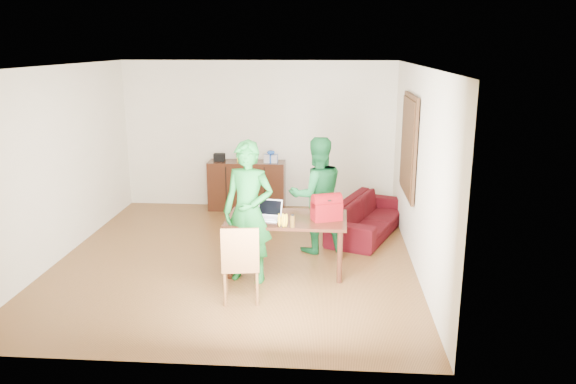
# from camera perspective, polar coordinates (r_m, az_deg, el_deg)

# --- Properties ---
(room) EXTENTS (5.20, 5.70, 2.90)m
(room) POSITION_cam_1_polar(r_m,az_deg,el_deg) (7.88, -5.28, 2.48)
(room) COLOR #462B11
(room) RESTS_ON ground
(table) EXTENTS (1.60, 0.92, 0.74)m
(table) POSITION_cam_1_polar(r_m,az_deg,el_deg) (7.50, -0.11, -3.28)
(table) COLOR black
(table) RESTS_ON ground
(chair) EXTENTS (0.49, 0.47, 0.96)m
(chair) POSITION_cam_1_polar(r_m,az_deg,el_deg) (6.79, -4.79, -8.70)
(chair) COLOR brown
(chair) RESTS_ON ground
(person_near) EXTENTS (0.75, 0.58, 1.83)m
(person_near) POSITION_cam_1_polar(r_m,az_deg,el_deg) (7.14, -4.05, -2.05)
(person_near) COLOR #166523
(person_near) RESTS_ON ground
(person_far) EXTENTS (0.99, 0.88, 1.71)m
(person_far) POSITION_cam_1_polar(r_m,az_deg,el_deg) (8.17, 2.96, -0.31)
(person_far) COLOR #155F2B
(person_far) RESTS_ON ground
(laptop) EXTENTS (0.37, 0.29, 0.23)m
(laptop) POSITION_cam_1_polar(r_m,az_deg,el_deg) (7.39, -2.16, -2.46)
(laptop) COLOR white
(laptop) RESTS_ON table
(bananas) EXTENTS (0.18, 0.11, 0.07)m
(bananas) POSITION_cam_1_polar(r_m,az_deg,el_deg) (7.10, -0.54, -3.28)
(bananas) COLOR gold
(bananas) RESTS_ON table
(bottle) EXTENTS (0.07, 0.07, 0.17)m
(bottle) POSITION_cam_1_polar(r_m,az_deg,el_deg) (7.06, 0.46, -2.94)
(bottle) COLOR #583A14
(bottle) RESTS_ON table
(red_bag) EXTENTS (0.43, 0.34, 0.28)m
(red_bag) POSITION_cam_1_polar(r_m,az_deg,el_deg) (7.37, 3.94, -1.79)
(red_bag) COLOR maroon
(red_bag) RESTS_ON table
(sofa) EXTENTS (1.45, 2.12, 0.58)m
(sofa) POSITION_cam_1_polar(r_m,az_deg,el_deg) (9.15, 8.13, -2.46)
(sofa) COLOR #380712
(sofa) RESTS_ON ground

